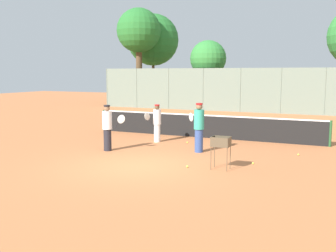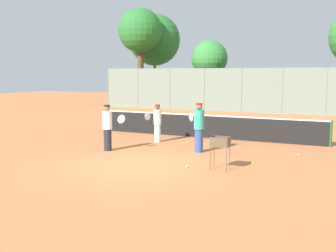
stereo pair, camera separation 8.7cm
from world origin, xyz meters
TOP-DOWN VIEW (x-y plane):
  - ground_plane at (0.00, 0.00)m, footprint 80.00×80.00m
  - tennis_net at (0.00, 6.24)m, footprint 10.96×0.10m
  - back_fence at (-0.00, 18.78)m, footprint 27.10×0.08m
  - tree_0 at (-11.35, 23.63)m, footprint 4.92×4.92m
  - tree_1 at (-4.76, 20.69)m, footprint 3.00×3.00m
  - tree_2 at (-11.24, 20.62)m, footprint 3.93×3.93m
  - player_white_outfit at (-2.29, 1.81)m, footprint 0.88×0.46m
  - player_red_cap at (-1.44, 4.34)m, footprint 0.51×0.82m
  - player_yellow_shirt at (0.97, 3.01)m, footprint 0.81×0.65m
  - ball_cart at (2.52, 0.79)m, footprint 0.56×0.41m
  - tennis_ball_0 at (3.28, 1.87)m, footprint 0.07×0.07m
  - tennis_ball_1 at (4.47, 3.94)m, footprint 0.07×0.07m
  - tennis_ball_2 at (1.50, 0.55)m, footprint 0.07×0.07m
  - tennis_ball_3 at (0.19, 4.85)m, footprint 0.07×0.07m
  - tennis_ball_4 at (-0.12, 4.59)m, footprint 0.07×0.07m
  - parked_car at (-7.87, 22.13)m, footprint 4.20×1.70m

SIDE VIEW (x-z plane):
  - ground_plane at x=0.00m, z-range 0.00..0.00m
  - tennis_ball_0 at x=3.28m, z-range 0.00..0.07m
  - tennis_ball_1 at x=4.47m, z-range 0.00..0.07m
  - tennis_ball_2 at x=1.50m, z-range 0.00..0.07m
  - tennis_ball_3 at x=0.19m, z-range 0.00..0.07m
  - tennis_ball_4 at x=-0.12m, z-range 0.00..0.07m
  - tennis_net at x=0.00m, z-range 0.02..1.09m
  - parked_car at x=-7.87m, z-range -0.14..1.46m
  - ball_cart at x=2.52m, z-range 0.27..1.29m
  - player_red_cap at x=-1.44m, z-range 0.03..1.66m
  - player_white_outfit at x=-2.29m, z-range 0.03..1.79m
  - player_yellow_shirt at x=0.97m, z-range 0.03..1.89m
  - back_fence at x=0.00m, z-range 0.00..3.34m
  - tree_1 at x=-4.76m, z-range 1.30..6.96m
  - tree_0 at x=-11.35m, z-range 1.82..10.40m
  - tree_2 at x=-11.24m, z-range 2.27..10.95m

